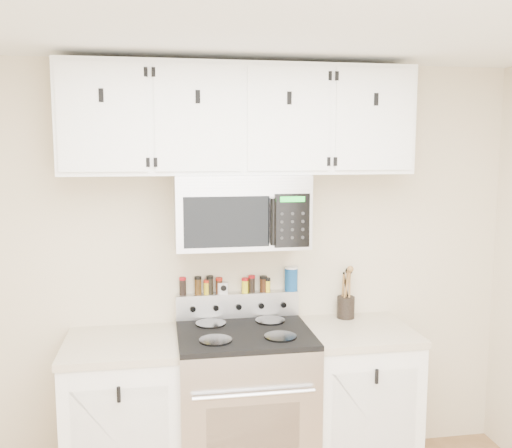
{
  "coord_description": "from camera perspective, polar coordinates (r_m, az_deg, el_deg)",
  "views": [
    {
      "loc": [
        -0.46,
        -1.7,
        1.99
      ],
      "look_at": [
        0.07,
        1.45,
        1.56
      ],
      "focal_mm": 40.0,
      "sensor_mm": 36.0,
      "label": 1
    }
  ],
  "objects": [
    {
      "name": "spice_jar_8",
      "position": [
        3.57,
        1.11,
        -6.09
      ],
      "size": [
        0.04,
        0.04,
        0.09
      ],
      "color": "yellow",
      "rests_on": "range"
    },
    {
      "name": "spice_jar_0",
      "position": [
        3.51,
        -7.34,
        -6.18
      ],
      "size": [
        0.04,
        0.04,
        0.11
      ],
      "color": "black",
      "rests_on": "range"
    },
    {
      "name": "kitchen_timer",
      "position": [
        3.53,
        -3.31,
        -6.4
      ],
      "size": [
        0.07,
        0.06,
        0.07
      ],
      "primitive_type": "cube",
      "rotation": [
        0.0,
        0.0,
        -0.19
      ],
      "color": "silver",
      "rests_on": "range"
    },
    {
      "name": "salt_canister",
      "position": [
        3.6,
        3.53,
        -5.48
      ],
      "size": [
        0.08,
        0.08,
        0.15
      ],
      "color": "navy",
      "rests_on": "range"
    },
    {
      "name": "back_wall",
      "position": [
        3.55,
        -1.95,
        -4.41
      ],
      "size": [
        3.5,
        0.01,
        2.5
      ],
      "primitive_type": "cube",
      "color": "beige",
      "rests_on": "floor"
    },
    {
      "name": "base_cabinet_right",
      "position": [
        3.69,
        9.95,
        -17.01
      ],
      "size": [
        0.64,
        0.62,
        0.92
      ],
      "color": "white",
      "rests_on": "floor"
    },
    {
      "name": "range",
      "position": [
        3.5,
        -1.16,
        -17.82
      ],
      "size": [
        0.76,
        0.65,
        1.1
      ],
      "color": "#B7B7BA",
      "rests_on": "floor"
    },
    {
      "name": "spice_jar_5",
      "position": [
        3.55,
        -1.11,
        -6.14
      ],
      "size": [
        0.04,
        0.04,
        0.09
      ],
      "color": "yellow",
      "rests_on": "range"
    },
    {
      "name": "spice_jar_3",
      "position": [
        3.52,
        -4.64,
        -6.09
      ],
      "size": [
        0.04,
        0.04,
        0.11
      ],
      "color": "black",
      "rests_on": "range"
    },
    {
      "name": "spice_jar_7",
      "position": [
        3.57,
        0.75,
        -6.0
      ],
      "size": [
        0.05,
        0.05,
        0.1
      ],
      "color": "#381C0D",
      "rests_on": "range"
    },
    {
      "name": "spice_jar_2",
      "position": [
        3.52,
        -4.93,
        -6.29
      ],
      "size": [
        0.04,
        0.04,
        0.09
      ],
      "color": "gold",
      "rests_on": "range"
    },
    {
      "name": "spice_jar_4",
      "position": [
        3.53,
        -3.71,
        -6.16
      ],
      "size": [
        0.04,
        0.04,
        0.1
      ],
      "color": "#391B0D",
      "rests_on": "range"
    },
    {
      "name": "microwave",
      "position": [
        3.31,
        -1.53,
        1.35
      ],
      "size": [
        0.76,
        0.44,
        0.42
      ],
      "color": "#9E9EA3",
      "rests_on": "back_wall"
    },
    {
      "name": "spice_jar_1",
      "position": [
        3.52,
        -5.83,
        -6.14
      ],
      "size": [
        0.04,
        0.04,
        0.11
      ],
      "color": "#40280F",
      "rests_on": "range"
    },
    {
      "name": "upper_cabinets",
      "position": [
        3.31,
        -1.63,
        10.37
      ],
      "size": [
        2.0,
        0.35,
        0.62
      ],
      "color": "white",
      "rests_on": "back_wall"
    },
    {
      "name": "spice_jar_6",
      "position": [
        3.55,
        -0.43,
        -5.99
      ],
      "size": [
        0.04,
        0.04,
        0.11
      ],
      "color": "black",
      "rests_on": "range"
    },
    {
      "name": "utensil_crock",
      "position": [
        3.69,
        8.97,
        -8.05
      ],
      "size": [
        0.11,
        0.11,
        0.32
      ],
      "color": "black",
      "rests_on": "base_cabinet_right"
    },
    {
      "name": "base_cabinet_left",
      "position": [
        3.51,
        -13.04,
        -18.43
      ],
      "size": [
        0.64,
        0.62,
        0.92
      ],
      "color": "white",
      "rests_on": "floor"
    }
  ]
}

